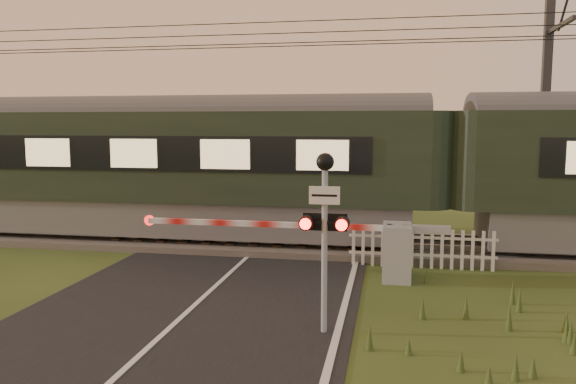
% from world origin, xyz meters
% --- Properties ---
extents(ground, '(160.00, 160.00, 0.00)m').
position_xyz_m(ground, '(0.00, 0.00, 0.00)').
color(ground, '#2E3C17').
rests_on(ground, ground).
extents(road, '(6.00, 140.00, 0.03)m').
position_xyz_m(road, '(0.02, -0.23, 0.01)').
color(road, black).
rests_on(road, ground).
extents(track_bed, '(140.00, 3.40, 0.39)m').
position_xyz_m(track_bed, '(0.00, 6.50, 0.07)').
color(track_bed, '#47423D').
rests_on(track_bed, ground).
extents(overhead_wires, '(120.00, 0.62, 0.62)m').
position_xyz_m(overhead_wires, '(0.00, 6.50, 5.72)').
color(overhead_wires, black).
rests_on(overhead_wires, ground).
extents(train, '(41.39, 2.85, 3.85)m').
position_xyz_m(train, '(5.00, 6.50, 2.21)').
color(train, slate).
rests_on(train, ground).
extents(boom_gate, '(6.95, 0.94, 1.25)m').
position_xyz_m(boom_gate, '(3.42, 3.51, 0.68)').
color(boom_gate, gray).
rests_on(boom_gate, ground).
extents(crossing_signal, '(0.74, 0.33, 2.93)m').
position_xyz_m(crossing_signal, '(2.53, 0.07, 2.01)').
color(crossing_signal, gray).
rests_on(crossing_signal, ground).
extents(picket_fence, '(3.43, 0.08, 0.94)m').
position_xyz_m(picket_fence, '(4.30, 4.60, 0.47)').
color(picket_fence, silver).
rests_on(picket_fence, ground).
extents(catenary_mast, '(0.23, 2.47, 7.46)m').
position_xyz_m(catenary_mast, '(7.88, 8.73, 3.87)').
color(catenary_mast, '#2D2D30').
rests_on(catenary_mast, ground).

